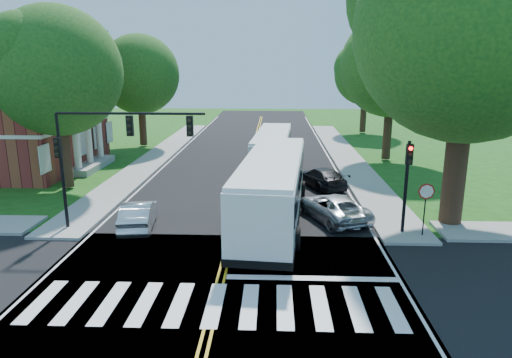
{
  "coord_description": "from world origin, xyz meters",
  "views": [
    {
      "loc": [
        1.97,
        -14.45,
        7.97
      ],
      "look_at": [
        1.1,
        7.59,
        2.4
      ],
      "focal_mm": 32.0,
      "sensor_mm": 36.0,
      "label": 1
    }
  ],
  "objects_px": {
    "signal_nw": "(107,143)",
    "bus_lead": "(273,187)",
    "dark_sedan": "(322,178)",
    "signal_ne": "(407,175)",
    "bus_follow": "(272,150)",
    "suv": "(334,207)",
    "hatchback": "(139,215)"
  },
  "relations": [
    {
      "from": "signal_nw",
      "to": "bus_lead",
      "type": "distance_m",
      "value": 8.43
    },
    {
      "from": "bus_lead",
      "to": "dark_sedan",
      "type": "bearing_deg",
      "value": -111.07
    },
    {
      "from": "signal_ne",
      "to": "dark_sedan",
      "type": "height_order",
      "value": "signal_ne"
    },
    {
      "from": "bus_follow",
      "to": "dark_sedan",
      "type": "distance_m",
      "value": 6.25
    },
    {
      "from": "signal_ne",
      "to": "signal_nw",
      "type": "bearing_deg",
      "value": -179.95
    },
    {
      "from": "dark_sedan",
      "to": "signal_ne",
      "type": "bearing_deg",
      "value": 88.36
    },
    {
      "from": "bus_follow",
      "to": "suv",
      "type": "bearing_deg",
      "value": 109.57
    },
    {
      "from": "bus_lead",
      "to": "dark_sedan",
      "type": "relative_size",
      "value": 2.86
    },
    {
      "from": "signal_nw",
      "to": "bus_follow",
      "type": "height_order",
      "value": "signal_nw"
    },
    {
      "from": "bus_follow",
      "to": "hatchback",
      "type": "xyz_separation_m",
      "value": [
        -6.6,
        -13.32,
        -0.86
      ]
    },
    {
      "from": "signal_nw",
      "to": "bus_follow",
      "type": "distance_m",
      "value": 16.02
    },
    {
      "from": "signal_ne",
      "to": "bus_lead",
      "type": "xyz_separation_m",
      "value": [
        -6.27,
        1.93,
        -1.17
      ]
    },
    {
      "from": "bus_lead",
      "to": "dark_sedan",
      "type": "xyz_separation_m",
      "value": [
        3.23,
        6.56,
        -1.11
      ]
    },
    {
      "from": "hatchback",
      "to": "dark_sedan",
      "type": "height_order",
      "value": "hatchback"
    },
    {
      "from": "hatchback",
      "to": "signal_ne",
      "type": "bearing_deg",
      "value": 170.1
    },
    {
      "from": "bus_follow",
      "to": "hatchback",
      "type": "distance_m",
      "value": 14.89
    },
    {
      "from": "suv",
      "to": "bus_follow",
      "type": "bearing_deg",
      "value": -95.02
    },
    {
      "from": "signal_ne",
      "to": "hatchback",
      "type": "relative_size",
      "value": 1.06
    },
    {
      "from": "suv",
      "to": "hatchback",
      "type": "bearing_deg",
      "value": -11.3
    },
    {
      "from": "bus_lead",
      "to": "signal_ne",
      "type": "bearing_deg",
      "value": 168.01
    },
    {
      "from": "signal_nw",
      "to": "signal_ne",
      "type": "xyz_separation_m",
      "value": [
        14.06,
        0.01,
        -1.41
      ]
    },
    {
      "from": "bus_lead",
      "to": "bus_follow",
      "type": "bearing_deg",
      "value": -84.6
    },
    {
      "from": "signal_nw",
      "to": "bus_follow",
      "type": "bearing_deg",
      "value": 60.64
    },
    {
      "from": "bus_lead",
      "to": "suv",
      "type": "bearing_deg",
      "value": -173.2
    },
    {
      "from": "signal_ne",
      "to": "suv",
      "type": "height_order",
      "value": "signal_ne"
    },
    {
      "from": "bus_follow",
      "to": "suv",
      "type": "distance_m",
      "value": 12.18
    },
    {
      "from": "bus_lead",
      "to": "dark_sedan",
      "type": "height_order",
      "value": "bus_lead"
    },
    {
      "from": "hatchback",
      "to": "signal_nw",
      "type": "bearing_deg",
      "value": 12.32
    },
    {
      "from": "suv",
      "to": "signal_ne",
      "type": "bearing_deg",
      "value": 125.95
    },
    {
      "from": "signal_ne",
      "to": "dark_sedan",
      "type": "relative_size",
      "value": 0.95
    },
    {
      "from": "signal_nw",
      "to": "suv",
      "type": "xyz_separation_m",
      "value": [
        10.99,
        2.03,
        -3.68
      ]
    },
    {
      "from": "signal_ne",
      "to": "hatchback",
      "type": "bearing_deg",
      "value": 178.18
    }
  ]
}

